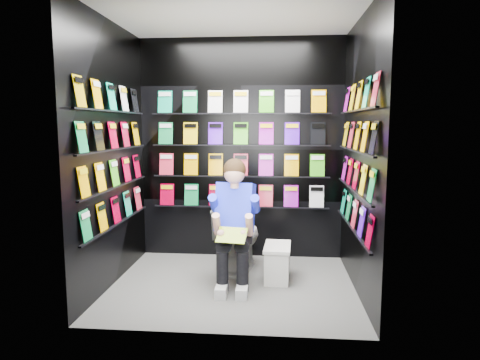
{
  "coord_description": "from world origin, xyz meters",
  "views": [
    {
      "loc": [
        0.42,
        -4.07,
        1.59
      ],
      "look_at": [
        0.06,
        0.15,
        1.04
      ],
      "focal_mm": 32.0,
      "sensor_mm": 36.0,
      "label": 1
    }
  ],
  "objects": [
    {
      "name": "comics_back",
      "position": [
        0.0,
        0.97,
        1.31
      ],
      "size": [
        2.1,
        0.06,
        1.37
      ],
      "primitive_type": null,
      "color": "#D42A46",
      "rests_on": "wall_back"
    },
    {
      "name": "toilet",
      "position": [
        0.02,
        0.48,
        0.37
      ],
      "size": [
        0.53,
        0.81,
        0.73
      ],
      "primitive_type": "imported",
      "rotation": [
        0.0,
        0.0,
        2.98
      ],
      "color": "white",
      "rests_on": "floor"
    },
    {
      "name": "wall_right",
      "position": [
        1.2,
        0.0,
        1.3
      ],
      "size": [
        0.04,
        2.0,
        2.6
      ],
      "primitive_type": "cube",
      "color": "black",
      "rests_on": "floor"
    },
    {
      "name": "floor",
      "position": [
        0.0,
        0.0,
        0.0
      ],
      "size": [
        2.4,
        2.4,
        0.0
      ],
      "primitive_type": "plane",
      "color": "#585856",
      "rests_on": "ground"
    },
    {
      "name": "reader",
      "position": [
        0.02,
        0.1,
        0.76
      ],
      "size": [
        0.61,
        0.8,
        1.35
      ],
      "primitive_type": null,
      "rotation": [
        0.0,
        0.0,
        -0.16
      ],
      "color": "#1C2BF1",
      "rests_on": "toilet"
    },
    {
      "name": "held_comic",
      "position": [
        0.02,
        -0.25,
        0.58
      ],
      "size": [
        0.3,
        0.2,
        0.12
      ],
      "primitive_type": "cube",
      "rotation": [
        -0.96,
        0.0,
        -0.16
      ],
      "color": "green",
      "rests_on": "reader"
    },
    {
      "name": "wall_front",
      "position": [
        0.0,
        -1.0,
        1.3
      ],
      "size": [
        2.4,
        0.04,
        2.6
      ],
      "primitive_type": "cube",
      "color": "black",
      "rests_on": "floor"
    },
    {
      "name": "wall_back",
      "position": [
        0.0,
        1.0,
        1.3
      ],
      "size": [
        2.4,
        0.04,
        2.6
      ],
      "primitive_type": "cube",
      "color": "black",
      "rests_on": "floor"
    },
    {
      "name": "comics_left",
      "position": [
        -1.17,
        0.0,
        1.31
      ],
      "size": [
        0.06,
        1.7,
        1.37
      ],
      "primitive_type": null,
      "color": "#D42A46",
      "rests_on": "wall_left"
    },
    {
      "name": "longbox_lid",
      "position": [
        0.44,
        0.21,
        0.35
      ],
      "size": [
        0.29,
        0.47,
        0.03
      ],
      "primitive_type": "cube",
      "rotation": [
        0.0,
        0.0,
        -0.05
      ],
      "color": "silver",
      "rests_on": "longbox"
    },
    {
      "name": "longbox",
      "position": [
        0.44,
        0.21,
        0.16
      ],
      "size": [
        0.26,
        0.45,
        0.33
      ],
      "primitive_type": "cube",
      "rotation": [
        0.0,
        0.0,
        -0.05
      ],
      "color": "silver",
      "rests_on": "floor"
    },
    {
      "name": "wall_left",
      "position": [
        -1.2,
        0.0,
        1.3
      ],
      "size": [
        0.04,
        2.0,
        2.6
      ],
      "primitive_type": "cube",
      "color": "black",
      "rests_on": "floor"
    },
    {
      "name": "comics_right",
      "position": [
        1.17,
        0.0,
        1.31
      ],
      "size": [
        0.06,
        1.7,
        1.37
      ],
      "primitive_type": null,
      "color": "#D42A46",
      "rests_on": "wall_right"
    },
    {
      "name": "ceiling",
      "position": [
        0.0,
        0.0,
        2.6
      ],
      "size": [
        2.4,
        2.4,
        0.0
      ],
      "primitive_type": "plane",
      "color": "white",
      "rests_on": "floor"
    }
  ]
}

